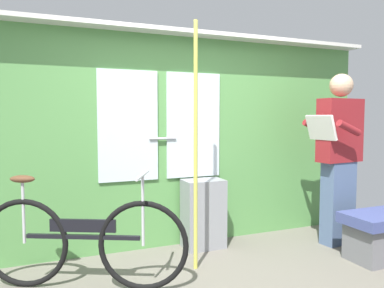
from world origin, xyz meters
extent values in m
cube|color=#56934C|center=(0.00, 1.14, 1.09)|extent=(4.54, 0.08, 2.19)
cube|color=silver|center=(-0.55, 1.09, 1.27)|extent=(0.60, 0.02, 1.10)
cube|color=silver|center=(0.15, 1.09, 1.27)|extent=(0.60, 0.02, 1.10)
cylinder|color=#B2B2B7|center=(-0.20, 1.07, 1.14)|extent=(0.28, 0.02, 0.02)
cube|color=silver|center=(0.00, 1.04, 2.21)|extent=(4.54, 0.28, 0.04)
torus|color=black|center=(-0.64, 0.21, 0.36)|extent=(0.66, 0.35, 0.71)
torus|color=black|center=(-1.50, 0.63, 0.36)|extent=(0.66, 0.35, 0.71)
cube|color=black|center=(-1.07, 0.42, 0.42)|extent=(0.83, 0.43, 0.03)
cube|color=black|center=(-1.07, 0.42, 0.51)|extent=(0.48, 0.26, 0.10)
cylinder|color=#B7B7BC|center=(-1.50, 0.63, 0.61)|extent=(0.02, 0.02, 0.52)
ellipsoid|color=brown|center=(-1.50, 0.63, 0.87)|extent=(0.22, 0.17, 0.06)
cylinder|color=#B7B7BC|center=(-0.64, 0.21, 0.63)|extent=(0.02, 0.02, 0.56)
cylinder|color=#B7B7BC|center=(-0.64, 0.21, 0.91)|extent=(0.21, 0.41, 0.02)
cube|color=slate|center=(1.57, 0.48, 0.44)|extent=(0.36, 0.21, 0.88)
cube|color=maroon|center=(1.57, 0.48, 1.22)|extent=(0.52, 0.25, 0.66)
sphere|color=tan|center=(1.57, 0.48, 1.69)|extent=(0.24, 0.24, 0.24)
cube|color=silver|center=(1.29, 0.46, 1.25)|extent=(0.14, 0.35, 0.26)
cylinder|color=maroon|center=(1.45, 0.25, 1.25)|extent=(0.31, 0.10, 0.17)
cylinder|color=maroon|center=(1.41, 0.69, 1.25)|extent=(0.31, 0.10, 0.17)
cube|color=gray|center=(0.19, 0.92, 0.36)|extent=(0.42, 0.28, 0.71)
cylinder|color=#C6C14C|center=(-0.10, 0.44, 1.09)|extent=(0.04, 0.04, 2.19)
cube|color=#3D477F|center=(1.61, -0.03, 0.40)|extent=(0.70, 0.44, 0.10)
cube|color=slate|center=(1.61, -0.03, 0.17)|extent=(0.60, 0.36, 0.35)
camera|label=1|loc=(-1.37, -2.57, 1.36)|focal=35.05mm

